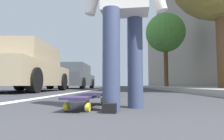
% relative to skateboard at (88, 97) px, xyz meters
% --- Properties ---
extents(ground_plane, '(80.00, 80.00, 0.00)m').
position_rel_skateboard_xyz_m(ground_plane, '(8.88, -0.24, -0.09)').
color(ground_plane, '#38383D').
extents(lane_stripe_white, '(52.00, 0.16, 0.01)m').
position_rel_skateboard_xyz_m(lane_stripe_white, '(18.88, 1.00, -0.09)').
color(lane_stripe_white, silver).
rests_on(lane_stripe_white, ground).
extents(sidewalk_curb, '(52.00, 3.20, 0.13)m').
position_rel_skateboard_xyz_m(sidewalk_curb, '(16.88, -3.51, -0.03)').
color(sidewalk_curb, '#9E9B93').
rests_on(sidewalk_curb, ground).
extents(building_facade, '(40.00, 1.20, 11.59)m').
position_rel_skateboard_xyz_m(building_facade, '(20.88, -6.09, 5.70)').
color(building_facade, gray).
rests_on(building_facade, ground).
extents(skateboard, '(0.85, 0.26, 0.11)m').
position_rel_skateboard_xyz_m(skateboard, '(0.00, 0.00, 0.00)').
color(skateboard, yellow).
rests_on(skateboard, ground).
extents(skater_person, '(0.45, 0.72, 1.64)m').
position_rel_skateboard_xyz_m(skater_person, '(-0.15, -0.35, 0.84)').
color(skater_person, '#384260').
rests_on(skater_person, ground).
extents(parked_car_near, '(4.31, 2.05, 1.49)m').
position_rel_skateboard_xyz_m(parked_car_near, '(4.23, 2.86, 0.63)').
color(parked_car_near, tan).
rests_on(parked_car_near, ground).
extents(parked_car_mid, '(4.40, 2.05, 1.47)m').
position_rel_skateboard_xyz_m(parked_car_mid, '(9.79, 2.79, 0.61)').
color(parked_car_mid, '#4C5156').
rests_on(parked_car_mid, ground).
extents(traffic_light, '(0.33, 0.28, 4.74)m').
position_rel_skateboard_xyz_m(traffic_light, '(16.93, 1.40, 3.15)').
color(traffic_light, '#2D2D2D').
rests_on(traffic_light, ground).
extents(street_tree_mid, '(2.64, 2.64, 5.09)m').
position_rel_skateboard_xyz_m(street_tree_mid, '(11.30, -3.11, 3.65)').
color(street_tree_mid, brown).
rests_on(street_tree_mid, ground).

